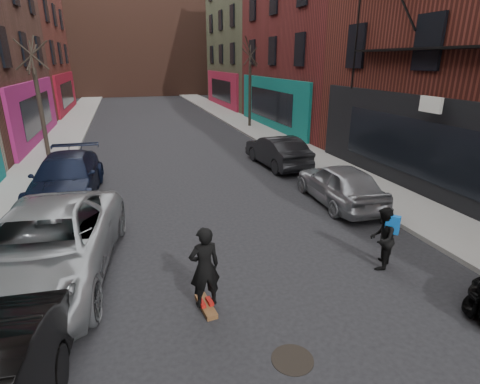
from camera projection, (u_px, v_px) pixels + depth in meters
sidewalk_left at (75, 122)px, 29.25m from camera, size 2.50×84.00×0.13m
sidewalk_right at (228, 115)px, 32.69m from camera, size 2.50×84.00×0.13m
building_far at (136, 42)px, 52.10m from camera, size 40.00×10.00×14.00m
tree_left_far at (37, 89)px, 17.34m from camera, size 2.00×2.00×6.50m
tree_right_far at (250, 77)px, 26.11m from camera, size 2.00×2.00×6.80m
parked_left_far at (45, 247)px, 8.11m from camera, size 3.47×6.23×1.65m
parked_left_end at (67, 178)px, 13.12m from camera, size 2.38×5.30×1.51m
parked_right_far at (340, 184)px, 12.63m from camera, size 1.85×4.20×1.41m
parked_right_end at (277, 151)px, 17.16m from camera, size 1.76×4.36×1.41m
skateboard at (206, 306)px, 7.40m from camera, size 0.31×0.82×0.10m
skateboarder at (205, 267)px, 7.11m from camera, size 0.65×0.47×1.66m
pedestrian at (382, 238)px, 8.65m from camera, size 0.92×0.91×1.50m
manhole at (292, 360)px, 6.14m from camera, size 0.72×0.72×0.01m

